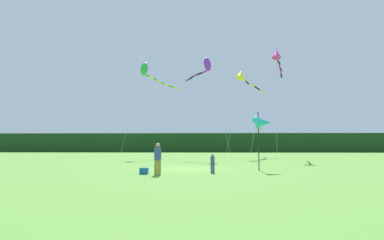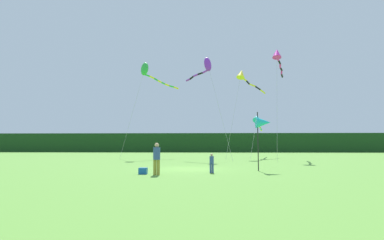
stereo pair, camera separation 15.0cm
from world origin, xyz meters
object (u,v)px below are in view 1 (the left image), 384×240
object	(u,v)px
cooler_box	(144,171)
kite_yellow	(243,76)
person_adult	(158,157)
person_child	(213,162)
kite_green	(147,71)
kite_cyan	(257,119)
kite_purple	(206,66)
banner_flag_pole	(264,123)
kite_magenta	(277,56)

from	to	relation	value
cooler_box	kite_yellow	bearing A→B (deg)	67.81
person_adult	person_child	xyz separation A→B (m)	(2.96, 1.26, -0.33)
person_adult	kite_green	distance (m)	22.25
cooler_box	kite_cyan	xyz separation A→B (m)	(10.05, 20.46, 4.59)
kite_purple	kite_green	bearing A→B (deg)	156.27
person_child	kite_green	xyz separation A→B (m)	(-7.40, 18.24, 10.07)
person_child	kite_cyan	size ratio (longest dim) A/B	0.12
banner_flag_pole	kite_cyan	size ratio (longest dim) A/B	0.40
cooler_box	banner_flag_pole	world-z (taller)	banner_flag_pole
cooler_box	kite_green	bearing A→B (deg)	100.75
person_child	banner_flag_pole	distance (m)	4.20
kite_cyan	banner_flag_pole	bearing A→B (deg)	-99.39
person_adult	kite_magenta	xyz separation A→B (m)	(10.74, 16.35, 10.47)
person_child	kite_yellow	world-z (taller)	kite_yellow
person_adult	kite_green	world-z (taller)	kite_green
person_child	banner_flag_pole	bearing A→B (deg)	22.39
cooler_box	kite_yellow	xyz separation A→B (m)	(8.40, 20.60, 10.15)
person_child	kite_yellow	xyz separation A→B (m)	(4.62, 19.80, 9.71)
person_child	kite_purple	xyz separation A→B (m)	(-0.13, 15.05, 9.75)
kite_yellow	kite_cyan	size ratio (longest dim) A/B	1.24
person_child	kite_purple	distance (m)	17.93
person_child	kite_green	distance (m)	22.11
cooler_box	banner_flag_pole	xyz separation A→B (m)	(7.01, 2.13, 2.78)
cooler_box	kite_magenta	distance (m)	22.64
banner_flag_pole	kite_cyan	xyz separation A→B (m)	(3.03, 18.33, 1.81)
kite_magenta	kite_yellow	bearing A→B (deg)	123.80
kite_purple	kite_cyan	distance (m)	9.67
banner_flag_pole	person_adult	bearing A→B (deg)	-157.29
person_child	cooler_box	size ratio (longest dim) A/B	2.47
person_adult	person_child	size ratio (longest dim) A/B	1.54
banner_flag_pole	kite_yellow	distance (m)	19.94
person_child	kite_yellow	size ratio (longest dim) A/B	0.10
kite_green	kite_yellow	xyz separation A→B (m)	(12.02, 1.56, -0.37)
banner_flag_pole	person_child	bearing A→B (deg)	-157.61
kite_yellow	kite_magenta	xyz separation A→B (m)	(3.16, -4.71, 1.09)
banner_flag_pole	kite_green	bearing A→B (deg)	122.15
cooler_box	kite_green	distance (m)	22.05
person_adult	kite_magenta	distance (m)	22.19
person_adult	banner_flag_pole	world-z (taller)	banner_flag_pole
kite_green	kite_purple	xyz separation A→B (m)	(7.27, -3.19, -0.33)
kite_purple	kite_magenta	distance (m)	7.97
kite_purple	kite_magenta	xyz separation A→B (m)	(7.90, 0.04, 1.05)
kite_magenta	banner_flag_pole	bearing A→B (deg)	-108.27
person_adult	kite_yellow	distance (m)	24.27
banner_flag_pole	kite_green	xyz separation A→B (m)	(-10.63, 16.91, 7.74)
person_child	kite_green	world-z (taller)	kite_green
person_adult	kite_yellow	xyz separation A→B (m)	(7.58, 21.07, 9.38)
kite_purple	person_adult	bearing A→B (deg)	-99.87
kite_green	person_adult	bearing A→B (deg)	-77.20
kite_yellow	kite_cyan	xyz separation A→B (m)	(1.64, -0.14, -5.56)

